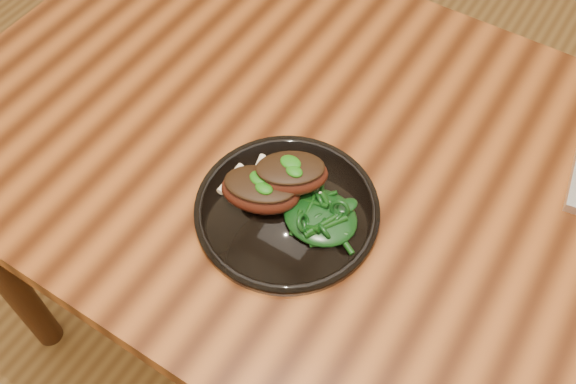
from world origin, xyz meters
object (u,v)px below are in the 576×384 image
object	(u,v)px
plate	(287,210)
lamb_chop_front	(260,190)
desk	(429,234)
greens_heap	(321,214)

from	to	relation	value
plate	lamb_chop_front	world-z (taller)	lamb_chop_front
desk	plate	bearing A→B (deg)	-143.46
plate	lamb_chop_front	xyz separation A→B (m)	(-0.04, -0.01, 0.03)
desk	plate	world-z (taller)	plate
desk	greens_heap	distance (m)	0.21
plate	greens_heap	world-z (taller)	greens_heap
desk	greens_heap	world-z (taller)	greens_heap
desk	lamb_chop_front	world-z (taller)	lamb_chop_front
desk	greens_heap	xyz separation A→B (m)	(-0.12, -0.13, 0.11)
lamb_chop_front	greens_heap	world-z (taller)	lamb_chop_front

